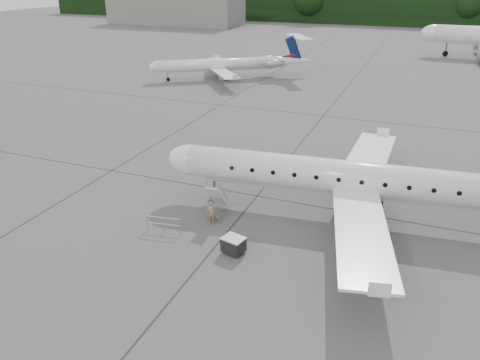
% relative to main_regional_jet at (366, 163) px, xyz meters
% --- Properties ---
extents(ground, '(320.00, 320.00, 0.00)m').
position_rel_main_regional_jet_xyz_m(ground, '(-0.74, -6.72, -3.90)').
color(ground, '#595957').
rests_on(ground, ground).
extents(treeline, '(260.00, 4.00, 8.00)m').
position_rel_main_regional_jet_xyz_m(treeline, '(-0.74, 123.28, 0.10)').
color(treeline, black).
rests_on(treeline, ground).
extents(terminal_building, '(40.00, 14.00, 10.00)m').
position_rel_main_regional_jet_xyz_m(terminal_building, '(-70.74, 103.28, 1.10)').
color(terminal_building, slate).
rests_on(terminal_building, ground).
extents(main_regional_jet, '(32.41, 24.78, 7.79)m').
position_rel_main_regional_jet_xyz_m(main_regional_jet, '(0.00, 0.00, 0.00)').
color(main_regional_jet, white).
rests_on(main_regional_jet, ground).
extents(airstair, '(1.06, 2.25, 2.44)m').
position_rel_main_regional_jet_xyz_m(airstair, '(-8.99, -3.13, -2.68)').
color(airstair, white).
rests_on(airstair, ground).
extents(passenger, '(0.65, 0.52, 1.56)m').
position_rel_main_regional_jet_xyz_m(passenger, '(-8.86, -4.36, -3.11)').
color(passenger, '#977852').
rests_on(passenger, ground).
extents(safety_railing, '(2.19, 0.42, 1.00)m').
position_rel_main_regional_jet_xyz_m(safety_railing, '(-11.17, -6.45, -3.40)').
color(safety_railing, '#909498').
rests_on(safety_railing, ground).
extents(baggage_cart, '(1.40, 1.24, 1.05)m').
position_rel_main_regional_jet_xyz_m(baggage_cart, '(-6.22, -7.03, -3.37)').
color(baggage_cart, black).
rests_on(baggage_cart, ground).
extents(bg_regional_left, '(28.33, 26.40, 6.04)m').
position_rel_main_regional_jet_xyz_m(bg_regional_left, '(-26.41, 36.31, -0.88)').
color(bg_regional_left, white).
rests_on(bg_regional_left, ground).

